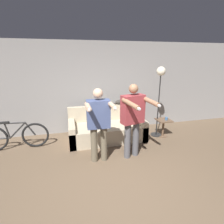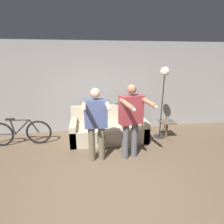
# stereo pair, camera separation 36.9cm
# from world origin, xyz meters

# --- Properties ---
(ground_plane) EXTENTS (16.00, 16.00, 0.00)m
(ground_plane) POSITION_xyz_m (0.00, 0.00, 0.00)
(ground_plane) COLOR brown
(wall_back) EXTENTS (10.00, 0.05, 2.60)m
(wall_back) POSITION_xyz_m (0.00, 2.88, 1.30)
(wall_back) COLOR gray
(wall_back) RESTS_ON ground_plane
(couch) EXTENTS (2.02, 0.95, 0.86)m
(couch) POSITION_xyz_m (0.17, 2.17, 0.27)
(couch) COLOR beige
(couch) RESTS_ON ground_plane
(person_left) EXTENTS (0.55, 0.68, 1.58)m
(person_left) POSITION_xyz_m (-0.21, 1.12, 0.92)
(person_left) COLOR #6B604C
(person_left) RESTS_ON ground_plane
(person_right) EXTENTS (0.66, 0.77, 1.64)m
(person_right) POSITION_xyz_m (0.53, 1.12, 0.96)
(person_right) COLOR #56565B
(person_right) RESTS_ON ground_plane
(cat) EXTENTS (0.44, 0.12, 0.18)m
(cat) POSITION_xyz_m (0.69, 2.53, 0.94)
(cat) COLOR #3D3833
(cat) RESTS_ON couch
(floor_lamp) EXTENTS (0.31, 0.31, 1.93)m
(floor_lamp) POSITION_xyz_m (1.61, 2.04, 1.52)
(floor_lamp) COLOR black
(floor_lamp) RESTS_ON ground_plane
(side_table) EXTENTS (0.39, 0.39, 0.50)m
(side_table) POSITION_xyz_m (1.76, 1.94, 0.35)
(side_table) COLOR brown
(side_table) RESTS_ON ground_plane
(cup) EXTENTS (0.08, 0.08, 0.08)m
(cup) POSITION_xyz_m (1.81, 1.90, 0.54)
(cup) COLOR #3D6693
(cup) RESTS_ON side_table
(bicycle) EXTENTS (1.55, 0.07, 0.72)m
(bicycle) POSITION_xyz_m (-2.10, 2.11, 0.33)
(bicycle) COLOR black
(bicycle) RESTS_ON ground_plane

